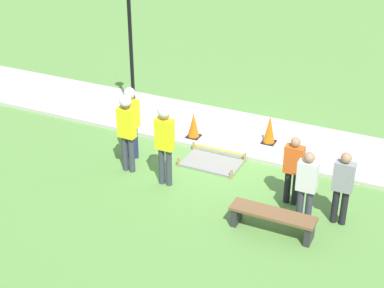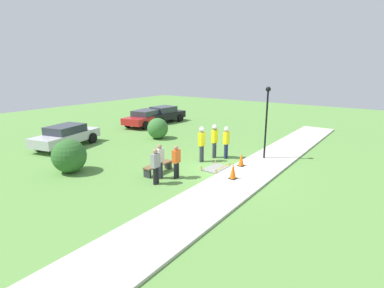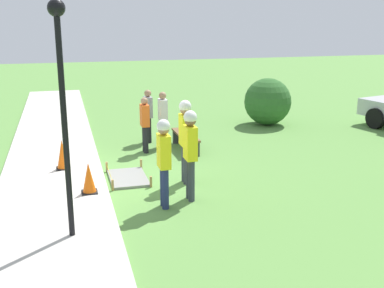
{
  "view_description": "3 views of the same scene",
  "coord_description": "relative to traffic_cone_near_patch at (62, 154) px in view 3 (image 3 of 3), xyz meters",
  "views": [
    {
      "loc": [
        -4.77,
        11.91,
        7.08
      ],
      "look_at": [
        0.04,
        1.73,
        1.13
      ],
      "focal_mm": 55.0,
      "sensor_mm": 36.0,
      "label": 1
    },
    {
      "loc": [
        -12.46,
        -6.95,
        5.09
      ],
      "look_at": [
        -0.25,
        1.82,
        1.2
      ],
      "focal_mm": 28.0,
      "sensor_mm": 36.0,
      "label": 2
    },
    {
      "loc": [
        11.01,
        -0.83,
        3.83
      ],
      "look_at": [
        0.61,
        2.0,
        0.91
      ],
      "focal_mm": 45.0,
      "sensor_mm": 36.0,
      "label": 3
    }
  ],
  "objects": [
    {
      "name": "ground_plane",
      "position": [
        0.87,
        0.94,
        -0.47
      ],
      "size": [
        60.0,
        60.0,
        0.0
      ],
      "primitive_type": "plane",
      "color": "#5B8E42"
    },
    {
      "name": "worker_assistant",
      "position": [
        2.59,
        2.59,
        0.72
      ],
      "size": [
        0.4,
        0.28,
        1.94
      ],
      "color": "#383D47",
      "rests_on": "ground_plane"
    },
    {
      "name": "bystander_in_white_shirt",
      "position": [
        -2.36,
        2.59,
        0.45
      ],
      "size": [
        0.4,
        0.22,
        1.63
      ],
      "color": "black",
      "rests_on": "ground_plane"
    },
    {
      "name": "traffic_cone_far_patch",
      "position": [
        1.87,
        0.53,
        -0.03
      ],
      "size": [
        0.34,
        0.34,
        0.67
      ],
      "color": "black",
      "rests_on": "sidewalk"
    },
    {
      "name": "worker_trainee",
      "position": [
        2.86,
        1.98,
        0.64
      ],
      "size": [
        0.4,
        0.27,
        1.84
      ],
      "color": "navy",
      "rests_on": "ground_plane"
    },
    {
      "name": "shrub_rounded_mid",
      "position": [
        -3.68,
        7.11,
        0.37
      ],
      "size": [
        1.66,
        1.66,
        1.66
      ],
      "color": "#2D6028",
      "rests_on": "ground_plane"
    },
    {
      "name": "lamppost_near",
      "position": [
        3.9,
        0.1,
        2.23
      ],
      "size": [
        0.28,
        0.28,
        3.96
      ],
      "color": "black",
      "rests_on": "sidewalk"
    },
    {
      "name": "bystander_in_orange_shirt",
      "position": [
        -1.27,
        2.3,
        0.43
      ],
      "size": [
        0.4,
        0.22,
        1.59
      ],
      "color": "black",
      "rests_on": "ground_plane"
    },
    {
      "name": "sidewalk",
      "position": [
        0.87,
        -0.26,
        -0.42
      ],
      "size": [
        28.0,
        2.4,
        0.1
      ],
      "color": "#BCB7AD",
      "rests_on": "ground_plane"
    },
    {
      "name": "bystander_in_gray_shirt",
      "position": [
        -1.72,
        2.91,
        0.46
      ],
      "size": [
        0.4,
        0.22,
        1.65
      ],
      "color": "#383D47",
      "rests_on": "ground_plane"
    },
    {
      "name": "worker_supervisor",
      "position": [
        1.53,
        2.76,
        0.74
      ],
      "size": [
        0.4,
        0.28,
        1.96
      ],
      "color": "#383D47",
      "rests_on": "ground_plane"
    },
    {
      "name": "traffic_cone_near_patch",
      "position": [
        0.0,
        0.0,
        0.0
      ],
      "size": [
        0.34,
        0.34,
        0.74
      ],
      "color": "black",
      "rests_on": "sidewalk"
    },
    {
      "name": "park_bench",
      "position": [
        -1.24,
        3.47,
        -0.14
      ],
      "size": [
        1.72,
        0.44,
        0.47
      ],
      "color": "#2D2D33",
      "rests_on": "ground_plane"
    },
    {
      "name": "wet_concrete_patch",
      "position": [
        0.94,
        1.48,
        -0.43
      ],
      "size": [
        1.42,
        0.92,
        0.26
      ],
      "color": "gray",
      "rests_on": "ground_plane"
    }
  ]
}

